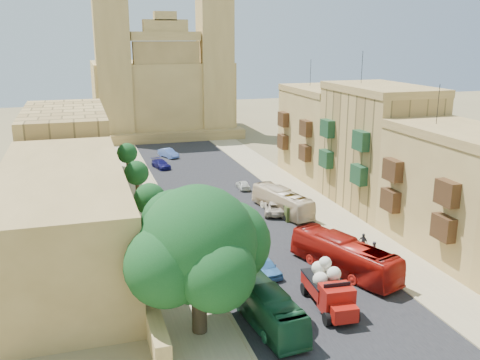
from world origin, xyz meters
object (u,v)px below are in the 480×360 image
church (162,86)px  pedestrian_a (373,251)px  bus_green_north (263,303)px  car_white_a (202,208)px  ficus_tree (199,248)px  car_blue_b (168,153)px  street_tree_c (137,173)px  car_cream (274,207)px  car_dkblue (161,164)px  bus_red_east (344,256)px  bus_cream_east (282,201)px  car_white_b (243,185)px  olive_pickup (289,209)px  street_tree_d (127,153)px  street_tree_b (150,199)px  street_tree_a (170,246)px  car_blue_a (265,266)px  pedestrian_c (363,242)px  red_truck (329,288)px

church → pedestrian_a: (7.50, -67.86, -8.59)m
bus_green_north → car_white_a: bus_green_north is taller
ficus_tree → car_blue_b: ficus_tree is taller
street_tree_c → car_cream: size_ratio=0.92×
car_white_a → car_dkblue: car_white_a is taller
car_blue_b → ficus_tree: bearing=-119.6°
bus_green_north → bus_red_east: bearing=25.6°
bus_cream_east → car_white_b: bus_cream_east is taller
street_tree_c → car_white_b: bearing=-1.2°
olive_pickup → car_white_a: (-8.80, 3.60, -0.16)m
street_tree_d → car_white_a: street_tree_d is taller
bus_red_east → car_white_b: bearing=-107.6°
street_tree_b → car_cream: (13.86, 1.57, -2.63)m
ficus_tree → car_white_b: ficus_tree is taller
street_tree_d → car_blue_b: size_ratio=1.04×
ficus_tree → street_tree_a: 8.52m
street_tree_c → bus_cream_east: bearing=-35.7°
street_tree_b → car_blue_a: bearing=-59.5°
car_cream → street_tree_d: bearing=-40.1°
bus_cream_east → car_blue_b: size_ratio=2.24×
olive_pickup → car_white_a: 9.51m
street_tree_a → street_tree_b: bearing=90.0°
church → bus_green_north: church is taller
street_tree_b → street_tree_d: (0.00, 24.00, -0.36)m
bus_red_east → car_cream: 16.11m
church → pedestrian_c: size_ratio=20.85×
olive_pickup → bus_red_east: 14.62m
car_white_b → car_white_a: bearing=51.3°
street_tree_a → car_white_b: 27.34m
bus_green_north → car_dkblue: size_ratio=2.26×
pedestrian_a → pedestrian_c: bearing=-118.1°
bus_cream_east → car_blue_b: bearing=-88.4°
street_tree_a → street_tree_c: 24.00m
bus_red_east → pedestrian_c: (3.79, 3.54, -0.61)m
car_cream → car_blue_b: bearing=-59.8°
red_truck → bus_cream_east: red_truck is taller
church → car_blue_a: size_ratio=8.90×
car_blue_a → ficus_tree: bearing=-142.5°
bus_red_east → bus_cream_east: size_ratio=1.11×
street_tree_b → bus_cream_east: bearing=5.5°
church → pedestrian_a: 68.81m
car_white_b → pedestrian_a: size_ratio=1.80×
pedestrian_a → street_tree_d: bearing=-85.7°
bus_green_north → car_white_a: 23.64m
car_dkblue → church: bearing=66.7°
bus_green_north → car_blue_a: (2.63, 7.01, -0.67)m
olive_pickup → pedestrian_c: bearing=-75.6°
church → street_tree_a: size_ratio=7.92×
street_tree_c → pedestrian_c: bearing=-52.2°
street_tree_c → car_cream: (13.86, -10.43, -2.36)m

